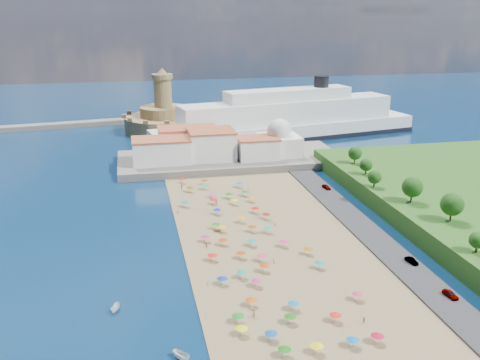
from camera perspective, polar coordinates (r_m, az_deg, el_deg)
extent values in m
plane|color=#071938|center=(149.84, 0.48, -5.86)|extent=(700.00, 700.00, 0.00)
cube|color=#59544C|center=(218.82, -1.05, 2.21)|extent=(90.00, 36.00, 3.00)
cube|color=#59544C|center=(249.78, -7.55, 3.94)|extent=(18.00, 70.00, 2.40)
cube|color=silver|center=(210.12, -8.38, 3.06)|extent=(22.00, 14.00, 9.00)
cube|color=silver|center=(213.83, -3.07, 3.76)|extent=(18.00, 16.00, 11.00)
cube|color=silver|center=(213.80, 1.88, 3.36)|extent=(16.00, 12.00, 8.00)
cube|color=silver|center=(224.50, -5.57, 4.24)|extent=(24.00, 14.00, 10.00)
cube|color=silver|center=(220.06, 4.17, 3.73)|extent=(16.00, 16.00, 8.00)
sphere|color=silver|center=(218.70, 4.20, 5.26)|extent=(10.00, 10.00, 10.00)
cylinder|color=silver|center=(217.92, 4.23, 6.24)|extent=(1.20, 1.20, 1.60)
cylinder|color=olive|center=(278.39, -8.08, 5.93)|extent=(40.00, 40.00, 8.00)
cylinder|color=olive|center=(277.16, -8.14, 7.24)|extent=(24.00, 24.00, 5.00)
cylinder|color=olive|center=(275.63, -8.23, 9.18)|extent=(9.00, 9.00, 14.00)
cylinder|color=olive|center=(274.56, -8.30, 10.88)|extent=(10.40, 10.40, 2.40)
cone|color=olive|center=(274.27, -8.33, 11.44)|extent=(6.00, 6.00, 3.00)
cube|color=black|center=(262.41, 5.07, 4.67)|extent=(136.42, 44.94, 2.17)
cube|color=silver|center=(261.77, 5.09, 5.29)|extent=(135.36, 44.36, 8.04)
cube|color=silver|center=(259.93, 5.14, 7.31)|extent=(108.35, 35.84, 10.72)
cube|color=silver|center=(258.62, 5.19, 9.07)|extent=(63.79, 23.98, 5.36)
cylinder|color=black|center=(266.62, 8.68, 10.36)|extent=(7.15, 7.15, 5.36)
cylinder|color=gray|center=(141.87, 1.27, -6.72)|extent=(0.07, 0.07, 2.00)
cone|color=teal|center=(141.50, 1.27, -6.38)|extent=(2.50, 2.50, 0.60)
cylinder|color=gray|center=(104.90, 3.32, -16.30)|extent=(0.07, 0.07, 2.00)
cone|color=#0B469A|center=(104.40, 3.33, -15.89)|extent=(2.50, 2.50, 0.60)
cylinder|color=gray|center=(123.22, -1.90, -10.72)|extent=(0.07, 0.07, 2.00)
cone|color=navy|center=(122.80, -1.90, -10.35)|extent=(2.50, 2.50, 0.60)
cylinder|color=gray|center=(149.96, 3.02, -5.35)|extent=(0.07, 0.07, 2.00)
cone|color=#0F8D6F|center=(149.61, 3.02, -5.03)|extent=(2.50, 2.50, 0.60)
cylinder|color=gray|center=(144.51, -3.71, -6.28)|extent=(0.07, 0.07, 2.00)
cone|color=#A32371|center=(144.15, -3.72, -5.95)|extent=(2.50, 2.50, 0.60)
cylinder|color=gray|center=(135.02, 0.10, -8.04)|extent=(0.07, 0.07, 2.00)
cone|color=#963D0D|center=(134.63, 0.10, -7.69)|extent=(2.50, 2.50, 0.60)
cylinder|color=gray|center=(152.52, -2.58, -4.93)|extent=(0.07, 0.07, 2.00)
cone|color=#277615|center=(152.17, -2.59, -4.62)|extent=(2.50, 2.50, 0.60)
cylinder|color=gray|center=(169.91, -5.85, -2.59)|extent=(0.07, 0.07, 2.00)
cone|color=#0F718D|center=(169.60, -5.86, -2.30)|extent=(2.50, 2.50, 0.60)
cylinder|color=gray|center=(187.45, -0.07, -0.54)|extent=(0.07, 0.07, 2.00)
cone|color=blue|center=(187.17, -0.07, -0.28)|extent=(2.50, 2.50, 0.60)
cylinder|color=gray|center=(150.41, -1.93, -5.26)|extent=(0.07, 0.07, 2.00)
cone|color=#FF980D|center=(150.06, -1.93, -4.94)|extent=(2.50, 2.50, 0.60)
cylinder|color=gray|center=(156.78, 0.16, -4.27)|extent=(0.07, 0.07, 2.00)
cone|color=#FF9B0B|center=(156.44, 0.16, -3.96)|extent=(2.50, 2.50, 0.60)
cylinder|color=gray|center=(183.60, -5.38, -1.01)|extent=(0.07, 0.07, 2.00)
cone|color=#7B3E0B|center=(183.31, -5.38, -0.75)|extent=(2.50, 2.50, 0.60)
cylinder|color=gray|center=(131.54, 8.48, -8.98)|extent=(0.07, 0.07, 2.00)
cone|color=#0E7989|center=(131.15, 8.49, -8.63)|extent=(2.50, 2.50, 0.60)
cylinder|color=gray|center=(105.16, 11.92, -16.60)|extent=(0.07, 0.07, 2.00)
cone|color=#0D5BB2|center=(104.67, 11.95, -16.20)|extent=(2.50, 2.50, 0.60)
cylinder|color=gray|center=(115.12, 1.20, -12.91)|extent=(0.07, 0.07, 2.00)
cone|color=#BD4B0F|center=(114.67, 1.20, -12.53)|extent=(2.50, 2.50, 0.60)
cylinder|color=gray|center=(125.86, 0.19, -10.06)|extent=(0.07, 0.07, 2.00)
cone|color=#0F896B|center=(125.44, 0.19, -9.70)|extent=(2.50, 2.50, 0.60)
cylinder|color=gray|center=(163.07, -2.48, -3.40)|extent=(0.07, 0.07, 2.00)
cone|color=#0D20AF|center=(162.75, -2.49, -3.10)|extent=(2.50, 2.50, 0.60)
cylinder|color=gray|center=(190.91, -3.80, -0.24)|extent=(0.07, 0.07, 2.00)
cone|color=#7C370B|center=(190.64, -3.81, 0.02)|extent=(2.50, 2.50, 0.60)
cylinder|color=gray|center=(185.96, -3.84, -0.73)|extent=(0.07, 0.07, 2.00)
cone|color=#109484|center=(185.68, -3.85, -0.47)|extent=(2.50, 2.50, 0.60)
cylinder|color=gray|center=(114.37, 5.72, -13.23)|extent=(0.07, 0.07, 2.00)
cone|color=#0D67AB|center=(113.92, 5.73, -12.84)|extent=(2.50, 2.50, 0.60)
cylinder|color=gray|center=(150.52, 1.30, -5.23)|extent=(0.07, 0.07, 2.00)
cone|color=#94390D|center=(150.18, 1.30, -4.92)|extent=(2.50, 2.50, 0.60)
cylinder|color=gray|center=(159.57, 2.80, -3.89)|extent=(0.07, 0.07, 2.00)
cone|color=maroon|center=(159.24, 2.80, -3.58)|extent=(2.50, 2.50, 0.60)
cylinder|color=gray|center=(173.21, 1.25, -2.10)|extent=(0.07, 0.07, 2.00)
cone|color=orange|center=(172.91, 1.26, -1.82)|extent=(2.50, 2.50, 0.60)
cylinder|color=gray|center=(109.79, -0.22, -14.57)|extent=(0.07, 0.07, 2.00)
cone|color=#14751F|center=(109.32, -0.22, -14.17)|extent=(2.50, 2.50, 0.60)
cylinder|color=gray|center=(178.77, 0.56, -1.46)|extent=(0.07, 0.07, 2.00)
cone|color=#12672C|center=(178.48, 0.56, -1.18)|extent=(2.50, 2.50, 0.60)
cylinder|color=gray|center=(133.79, 2.29, -8.31)|extent=(0.07, 0.07, 2.00)
cone|color=#C62A57|center=(133.40, 2.30, -7.96)|extent=(2.50, 2.50, 0.60)
cylinder|color=gray|center=(101.02, 4.77, -17.83)|extent=(0.07, 0.07, 2.00)
cone|color=#1B6912|center=(100.50, 4.78, -17.42)|extent=(2.50, 2.50, 0.60)
cylinder|color=gray|center=(111.69, 10.12, -14.26)|extent=(0.07, 0.07, 2.00)
cone|color=red|center=(111.22, 10.15, -13.87)|extent=(2.50, 2.50, 0.60)
cylinder|color=gray|center=(119.84, 12.40, -12.04)|extent=(0.07, 0.07, 2.00)
cone|color=#C0295A|center=(119.40, 12.43, -11.66)|extent=(2.50, 2.50, 0.60)
cylinder|color=gray|center=(134.03, -2.97, -8.27)|extent=(0.07, 0.07, 2.00)
cone|color=red|center=(133.64, -2.98, -7.92)|extent=(2.50, 2.50, 0.60)
cylinder|color=gray|center=(142.30, -1.82, -6.64)|extent=(0.07, 0.07, 2.00)
cone|color=#C33808|center=(141.93, -1.82, -6.31)|extent=(2.50, 2.50, 0.60)
cylinder|color=gray|center=(102.44, 8.16, -17.40)|extent=(0.07, 0.07, 2.00)
cone|color=yellow|center=(101.93, 8.18, -16.99)|extent=(2.50, 2.50, 0.60)
cylinder|color=gray|center=(141.84, 4.66, -6.78)|extent=(0.07, 0.07, 2.00)
cone|color=#C52A69|center=(141.47, 4.67, -6.45)|extent=(2.50, 2.50, 0.60)
cylinder|color=gray|center=(106.19, 0.18, -15.80)|extent=(0.07, 0.07, 2.00)
cone|color=#D4E30C|center=(105.70, 0.18, -15.39)|extent=(2.50, 2.50, 0.60)
cylinder|color=gray|center=(171.60, -2.84, -2.31)|extent=(0.07, 0.07, 2.00)
cone|color=red|center=(171.29, -2.85, -2.03)|extent=(2.50, 2.50, 0.60)
cylinder|color=gray|center=(122.42, 1.76, -10.92)|extent=(0.07, 0.07, 2.00)
cone|color=#BA2762|center=(121.99, 1.77, -10.55)|extent=(2.50, 2.50, 0.60)
cylinder|color=gray|center=(110.09, 5.37, -14.55)|extent=(0.07, 0.07, 2.00)
cone|color=#1E6912|center=(109.62, 5.38, -14.16)|extent=(2.50, 2.50, 0.60)
cylinder|color=gray|center=(138.27, 7.27, -7.54)|extent=(0.07, 0.07, 2.00)
cone|color=#935E0D|center=(137.89, 7.28, -7.21)|extent=(2.50, 2.50, 0.60)
cylinder|color=gray|center=(176.57, -1.20, -1.71)|extent=(0.07, 0.07, 2.00)
cone|color=#1C6712|center=(176.27, -1.21, -1.43)|extent=(2.50, 2.50, 0.60)
cylinder|color=gray|center=(171.05, -0.64, -2.35)|extent=(0.07, 0.07, 2.00)
cone|color=yellow|center=(170.74, -0.64, -2.07)|extent=(2.50, 2.50, 0.60)
cylinder|color=gray|center=(128.82, 2.61, -9.39)|extent=(0.07, 0.07, 2.00)
cone|color=#BC3C0F|center=(128.41, 2.61, -9.03)|extent=(2.50, 2.50, 0.60)
cylinder|color=gray|center=(193.19, -6.19, -0.08)|extent=(0.07, 0.07, 2.00)
cone|color=red|center=(192.92, -6.19, 0.17)|extent=(2.50, 2.50, 0.60)
cylinder|color=gray|center=(177.65, -2.98, -1.60)|extent=(0.07, 0.07, 2.00)
cone|color=#CD2B97|center=(177.35, -2.98, -1.33)|extent=(2.50, 2.50, 0.60)
cylinder|color=gray|center=(107.21, 14.41, -16.07)|extent=(0.07, 0.07, 2.00)
cone|color=#B10E2E|center=(106.72, 14.45, -15.67)|extent=(2.50, 2.50, 0.60)
cylinder|color=gray|center=(164.10, 1.62, -3.25)|extent=(0.07, 0.07, 2.00)
cone|color=red|center=(163.78, 1.63, -2.95)|extent=(2.50, 2.50, 0.60)
imported|color=tan|center=(112.36, 13.06, -14.37)|extent=(0.64, 1.03, 1.63)
imported|color=tan|center=(172.26, -2.54, -2.26)|extent=(1.10, 1.09, 1.79)
imported|color=tan|center=(154.54, 3.76, -4.69)|extent=(0.72, 0.56, 1.75)
imported|color=tan|center=(123.04, -3.51, -10.90)|extent=(0.55, 0.67, 1.57)
imported|color=tan|center=(163.68, -6.62, -3.45)|extent=(1.23, 0.75, 1.86)
imported|color=tan|center=(183.46, 0.88, -0.98)|extent=(0.88, 1.27, 1.80)
imported|color=tan|center=(111.51, 1.49, -14.13)|extent=(1.41, 1.42, 1.64)
imported|color=tan|center=(186.70, -6.25, -0.75)|extent=(0.86, 1.16, 1.82)
imported|color=tan|center=(133.33, 3.65, -8.53)|extent=(0.90, 0.89, 1.58)
imported|color=tan|center=(141.39, -3.62, -6.89)|extent=(0.98, 1.07, 1.77)
imported|color=white|center=(101.14, -6.26, -18.16)|extent=(3.70, 4.16, 1.57)
imported|color=white|center=(117.07, -13.14, -13.18)|extent=(2.59, 3.84, 1.39)
imported|color=gray|center=(126.21, 21.53, -11.26)|extent=(2.23, 4.23, 1.37)
imported|color=gray|center=(138.64, 17.82, -8.19)|extent=(1.99, 4.06, 1.28)
imported|color=gray|center=(187.43, 9.21, -0.72)|extent=(2.32, 4.40, 1.43)
cylinder|color=#382314|center=(136.64, 23.92, -6.64)|extent=(0.50, 0.50, 2.22)
sphere|color=#14380F|center=(135.88, 24.02, -5.86)|extent=(4.00, 4.00, 4.00)
cylinder|color=#382314|center=(153.25, 21.57, -3.50)|extent=(0.50, 0.50, 3.45)
sphere|color=#14380F|center=(152.22, 21.70, -2.41)|extent=(6.20, 6.20, 6.20)
cylinder|color=#382314|center=(164.32, 17.81, -1.71)|extent=(0.50, 0.50, 3.37)
sphere|color=#14380F|center=(163.38, 17.91, -0.71)|extent=(6.06, 6.06, 6.06)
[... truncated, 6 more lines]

